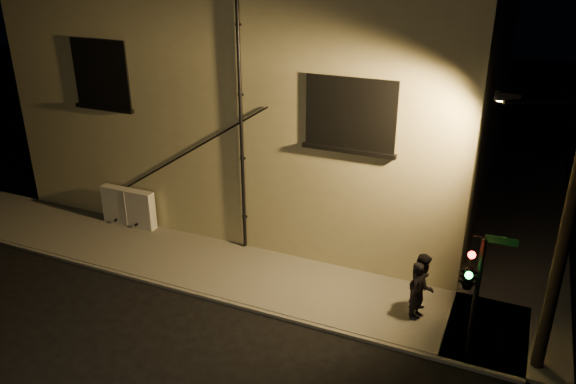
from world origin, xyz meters
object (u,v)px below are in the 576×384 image
at_px(pedestrian_a, 418,290).
at_px(pedestrian_b, 423,284).
at_px(traffic_signal, 469,276).
at_px(streetlamp_pole, 560,231).
at_px(utility_cabinet, 129,207).

xyz_separation_m(pedestrian_a, pedestrian_b, (0.06, 0.27, 0.07)).
height_order(pedestrian_a, pedestrian_b, pedestrian_b).
bearing_deg(pedestrian_b, traffic_signal, -135.23).
bearing_deg(pedestrian_a, streetlamp_pole, -87.05).
bearing_deg(traffic_signal, pedestrian_b, 131.96).
bearing_deg(pedestrian_b, streetlamp_pole, -105.30).
xyz_separation_m(pedestrian_a, streetlamp_pole, (2.92, -0.67, 2.67)).
relative_size(pedestrian_a, pedestrian_b, 0.92).
bearing_deg(streetlamp_pole, traffic_signal, -166.32).
xyz_separation_m(pedestrian_b, streetlamp_pole, (2.86, -0.93, 2.60)).
bearing_deg(utility_cabinet, pedestrian_a, -7.43).
relative_size(utility_cabinet, pedestrian_b, 1.17).
height_order(traffic_signal, streetlamp_pole, streetlamp_pole).
bearing_deg(pedestrian_b, utility_cabinet, 86.84).
bearing_deg(streetlamp_pole, pedestrian_b, 161.90).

